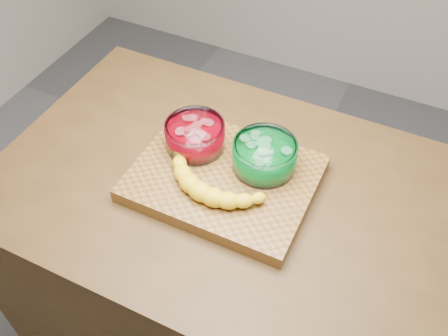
% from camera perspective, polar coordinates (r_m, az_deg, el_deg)
% --- Properties ---
extents(ground, '(3.50, 3.50, 0.00)m').
position_cam_1_polar(ground, '(2.05, 0.00, -18.40)').
color(ground, '#515155').
rests_on(ground, ground).
extents(counter, '(1.20, 0.80, 0.90)m').
position_cam_1_polar(counter, '(1.65, 0.00, -12.02)').
color(counter, '#472F15').
rests_on(counter, ground).
extents(cutting_board, '(0.45, 0.35, 0.04)m').
position_cam_1_polar(cutting_board, '(1.27, 0.00, -1.22)').
color(cutting_board, brown).
rests_on(cutting_board, counter).
extents(bowl_red, '(0.16, 0.16, 0.07)m').
position_cam_1_polar(bowl_red, '(1.30, -3.32, 3.70)').
color(bowl_red, white).
rests_on(bowl_red, cutting_board).
extents(bowl_green, '(0.16, 0.16, 0.08)m').
position_cam_1_polar(bowl_green, '(1.25, 4.66, 1.40)').
color(bowl_green, white).
rests_on(bowl_green, cutting_board).
extents(banana, '(0.31, 0.16, 0.04)m').
position_cam_1_polar(banana, '(1.21, -1.20, -1.46)').
color(banana, yellow).
rests_on(banana, cutting_board).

